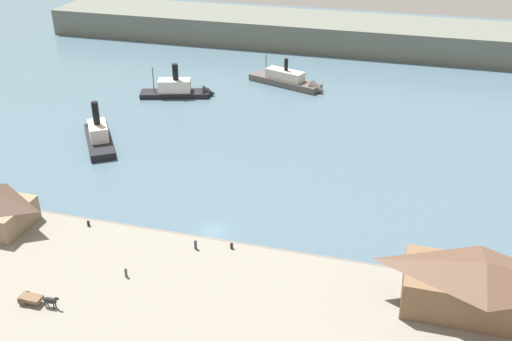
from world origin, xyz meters
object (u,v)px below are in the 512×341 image
object	(u,v)px
pedestrian_at_waters_edge	(196,245)
mooring_post_center_east	(88,223)
ferry_moored_west	(182,90)
ferry_shed_central_terminal	(482,286)
pedestrian_near_cart	(126,273)
mooring_post_east	(232,246)
ferry_mid_harbor	(98,134)
ferry_departing_north	(292,81)
horse_cart	(37,299)

from	to	relation	value
pedestrian_at_waters_edge	mooring_post_center_east	bearing A→B (deg)	175.88
ferry_moored_west	mooring_post_center_east	bearing A→B (deg)	-82.29
ferry_shed_central_terminal	pedestrian_near_cart	distance (m)	47.51
ferry_shed_central_terminal	mooring_post_center_east	bearing A→B (deg)	175.91
pedestrian_at_waters_edge	mooring_post_center_east	size ratio (longest dim) A/B	1.86
mooring_post_center_east	mooring_post_east	distance (m)	23.80
ferry_mid_harbor	ferry_moored_west	bearing A→B (deg)	76.26
pedestrian_at_waters_edge	ferry_departing_north	size ratio (longest dim) A/B	0.08
ferry_mid_harbor	ferry_moored_west	xyz separation A→B (m)	(7.19, 29.39, -0.03)
ferry_shed_central_terminal	ferry_moored_west	size ratio (longest dim) A/B	1.04
horse_cart	mooring_post_east	bearing A→B (deg)	42.39
ferry_departing_north	ferry_moored_west	bearing A→B (deg)	-150.67
pedestrian_at_waters_edge	ferry_mid_harbor	distance (m)	47.31
ferry_shed_central_terminal	ferry_moored_west	distance (m)	93.38
horse_cart	ferry_moored_west	world-z (taller)	ferry_moored_west
ferry_moored_west	pedestrian_at_waters_edge	bearing A→B (deg)	-66.63
mooring_post_east	ferry_departing_north	bearing A→B (deg)	95.57
ferry_shed_central_terminal	horse_cart	bearing A→B (deg)	-165.39
pedestrian_at_waters_edge	pedestrian_near_cart	xyz separation A→B (m)	(-7.00, -8.89, -0.06)
horse_cart	ferry_mid_harbor	distance (m)	53.48
pedestrian_at_waters_edge	ferry_mid_harbor	bearing A→B (deg)	136.07
pedestrian_near_cart	pedestrian_at_waters_edge	bearing A→B (deg)	51.78
pedestrian_near_cart	mooring_post_center_east	bearing A→B (deg)	138.65
ferry_departing_north	ferry_moored_west	size ratio (longest dim) A/B	1.15
pedestrian_near_cart	ferry_departing_north	size ratio (longest dim) A/B	0.07
horse_cart	pedestrian_at_waters_edge	world-z (taller)	horse_cart
pedestrian_at_waters_edge	ferry_departing_north	world-z (taller)	ferry_departing_north
pedestrian_near_cart	mooring_post_east	distance (m)	16.03
horse_cart	pedestrian_at_waters_edge	size ratio (longest dim) A/B	3.47
horse_cart	ferry_mid_harbor	bearing A→B (deg)	110.31
ferry_shed_central_terminal	horse_cart	distance (m)	57.46
ferry_moored_west	pedestrian_near_cart	bearing A→B (deg)	-74.38
mooring_post_center_east	mooring_post_east	size ratio (longest dim) A/B	1.00
ferry_moored_west	ferry_mid_harbor	bearing A→B (deg)	-103.74
pedestrian_at_waters_edge	ferry_moored_west	world-z (taller)	ferry_moored_west
horse_cart	ferry_moored_west	distance (m)	80.35
mooring_post_center_east	mooring_post_east	xyz separation A→B (m)	(23.80, 0.20, 0.00)
horse_cart	pedestrian_near_cart	size ratio (longest dim) A/B	3.75
horse_cart	ferry_moored_west	size ratio (longest dim) A/B	0.31
ferry_shed_central_terminal	pedestrian_near_cart	size ratio (longest dim) A/B	12.76
pedestrian_near_cart	ferry_departing_north	world-z (taller)	ferry_departing_north
ferry_departing_north	pedestrian_near_cart	bearing A→B (deg)	-93.30
ferry_mid_harbor	ferry_departing_north	xyz separation A→B (m)	(31.96, 43.31, -0.18)
ferry_mid_harbor	ferry_moored_west	distance (m)	30.26
horse_cart	pedestrian_at_waters_edge	xyz separation A→B (m)	(15.51, 17.33, -0.16)
pedestrian_near_cart	ferry_mid_harbor	world-z (taller)	ferry_mid_harbor
horse_cart	mooring_post_center_east	bearing A→B (deg)	99.50
pedestrian_at_waters_edge	mooring_post_east	xyz separation A→B (m)	(5.16, 1.54, -0.31)
horse_cart	ferry_departing_north	world-z (taller)	ferry_departing_north
pedestrian_near_cart	ferry_departing_north	bearing A→B (deg)	86.70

